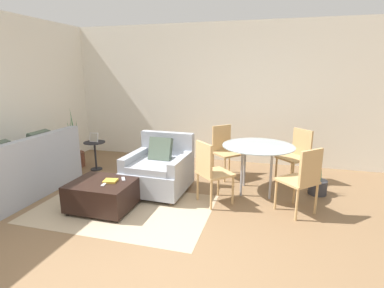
{
  "coord_description": "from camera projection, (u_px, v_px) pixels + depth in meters",
  "views": [
    {
      "loc": [
        1.17,
        -2.56,
        1.84
      ],
      "look_at": [
        -0.01,
        1.7,
        0.75
      ],
      "focal_mm": 28.0,
      "sensor_mm": 36.0,
      "label": 1
    }
  ],
  "objects": [
    {
      "name": "ground_plane",
      "position": [
        150.0,
        251.0,
        3.14
      ],
      "size": [
        20.0,
        20.0,
        0.0
      ],
      "primitive_type": "plane",
      "color": "brown"
    },
    {
      "name": "wall_back",
      "position": [
        216.0,
        94.0,
        6.05
      ],
      "size": [
        12.0,
        0.06,
        2.75
      ],
      "color": "white",
      "rests_on": "ground_plane"
    },
    {
      "name": "wall_left",
      "position": [
        14.0,
        99.0,
        5.01
      ],
      "size": [
        0.06,
        12.0,
        2.75
      ],
      "color": "white",
      "rests_on": "ground_plane"
    },
    {
      "name": "area_rug",
      "position": [
        123.0,
        208.0,
        4.1
      ],
      "size": [
        2.38,
        1.52,
        0.01
      ],
      "color": "tan",
      "rests_on": "ground_plane"
    },
    {
      "name": "couch",
      "position": [
        17.0,
        176.0,
        4.46
      ],
      "size": [
        0.93,
        1.93,
        0.92
      ],
      "color": "#999EA8",
      "rests_on": "ground_plane"
    },
    {
      "name": "armchair",
      "position": [
        159.0,
        170.0,
        4.63
      ],
      "size": [
        0.92,
        0.96,
        0.87
      ],
      "color": "#999EA8",
      "rests_on": "ground_plane"
    },
    {
      "name": "ottoman",
      "position": [
        103.0,
        194.0,
        4.04
      ],
      "size": [
        0.82,
        0.69,
        0.39
      ],
      "color": "black",
      "rests_on": "ground_plane"
    },
    {
      "name": "book_stack",
      "position": [
        110.0,
        181.0,
        3.99
      ],
      "size": [
        0.19,
        0.18,
        0.03
      ],
      "color": "gold",
      "rests_on": "ottoman"
    },
    {
      "name": "tv_remote_primary",
      "position": [
        123.0,
        179.0,
        4.09
      ],
      "size": [
        0.11,
        0.14,
        0.01
      ],
      "color": "#B7B7BC",
      "rests_on": "ottoman"
    },
    {
      "name": "tv_remote_secondary",
      "position": [
        105.0,
        184.0,
        3.91
      ],
      "size": [
        0.06,
        0.16,
        0.01
      ],
      "color": "#B7B7BC",
      "rests_on": "ottoman"
    },
    {
      "name": "potted_plant",
      "position": [
        74.0,
        156.0,
        5.85
      ],
      "size": [
        0.39,
        0.39,
        1.18
      ],
      "color": "brown",
      "rests_on": "ground_plane"
    },
    {
      "name": "side_table",
      "position": [
        95.0,
        150.0,
        5.62
      ],
      "size": [
        0.39,
        0.39,
        0.54
      ],
      "color": "black",
      "rests_on": "ground_plane"
    },
    {
      "name": "picture_frame",
      "position": [
        94.0,
        137.0,
        5.56
      ],
      "size": [
        0.17,
        0.07,
        0.17
      ],
      "color": "silver",
      "rests_on": "side_table"
    },
    {
      "name": "dining_table",
      "position": [
        258.0,
        151.0,
        4.51
      ],
      "size": [
        1.08,
        1.08,
        0.74
      ],
      "color": "#99A8AD",
      "rests_on": "ground_plane"
    },
    {
      "name": "dining_chair_near_left",
      "position": [
        210.0,
        169.0,
        4.13
      ],
      "size": [
        0.59,
        0.59,
        0.9
      ],
      "color": "tan",
      "rests_on": "ground_plane"
    },
    {
      "name": "dining_chair_near_right",
      "position": [
        303.0,
        177.0,
        3.82
      ],
      "size": [
        0.59,
        0.59,
        0.9
      ],
      "color": "tan",
      "rests_on": "ground_plane"
    },
    {
      "name": "dining_chair_far_left",
      "position": [
        225.0,
        148.0,
        5.27
      ],
      "size": [
        0.59,
        0.59,
        0.9
      ],
      "color": "tan",
      "rests_on": "ground_plane"
    },
    {
      "name": "dining_chair_far_right",
      "position": [
        297.0,
        153.0,
        4.95
      ],
      "size": [
        0.59,
        0.59,
        0.9
      ],
      "color": "tan",
      "rests_on": "ground_plane"
    },
    {
      "name": "potted_plant_small",
      "position": [
        318.0,
        184.0,
        4.55
      ],
      "size": [
        0.27,
        0.27,
        0.68
      ],
      "color": "#333338",
      "rests_on": "ground_plane"
    }
  ]
}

